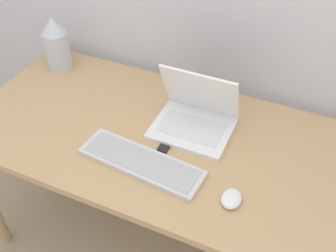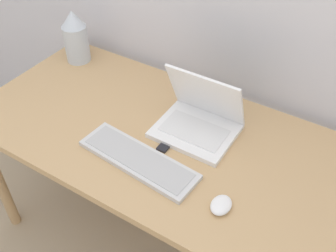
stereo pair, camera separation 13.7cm
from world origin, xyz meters
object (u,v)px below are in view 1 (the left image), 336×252
at_px(mouse, 231,199).
at_px(vase, 56,44).
at_px(keyboard, 141,162).
at_px(laptop, 195,116).
at_px(mp3_player, 165,146).

height_order(mouse, vase, vase).
relative_size(keyboard, vase, 1.86).
distance_m(mouse, vase, 1.06).
distance_m(laptop, keyboard, 0.28).
xyz_separation_m(keyboard, vase, (-0.63, 0.40, 0.11)).
xyz_separation_m(vase, mp3_player, (0.67, -0.28, -0.12)).
bearing_deg(mouse, vase, 156.14).
distance_m(vase, mp3_player, 0.73).
bearing_deg(keyboard, mp3_player, 70.42).
xyz_separation_m(laptop, vase, (-0.72, 0.13, 0.07)).
distance_m(keyboard, mp3_player, 0.12).
height_order(laptop, vase, vase).
bearing_deg(keyboard, mouse, -4.62).
xyz_separation_m(mouse, vase, (-0.96, 0.42, 0.11)).
xyz_separation_m(mouse, mp3_player, (-0.29, 0.14, -0.01)).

